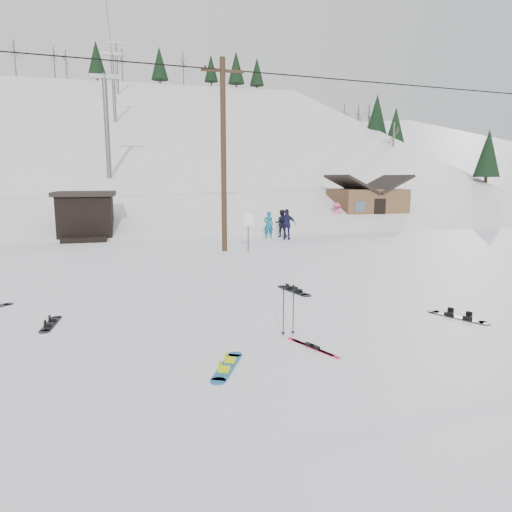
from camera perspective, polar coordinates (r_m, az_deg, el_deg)
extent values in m
plane|color=white|center=(8.80, 0.67, -14.00)|extent=(200.00, 200.00, 0.00)
cube|color=white|center=(64.69, -12.48, -4.37)|extent=(60.00, 85.24, 65.97)
cube|color=white|center=(71.83, 19.60, -2.49)|extent=(45.66, 93.98, 54.59)
cylinder|color=#3A2819|center=(22.17, -4.08, 12.21)|extent=(0.26, 0.26, 9.00)
cube|color=#3A2819|center=(22.68, -4.20, 22.10)|extent=(2.00, 0.12, 0.12)
cylinder|color=black|center=(22.70, -4.21, 22.40)|extent=(0.08, 0.08, 0.12)
cylinder|color=#595B60|center=(22.16, -0.97, 2.91)|extent=(0.07, 0.07, 1.80)
cube|color=white|center=(22.05, -0.95, 4.57)|extent=(0.50, 0.04, 0.60)
cube|color=black|center=(28.99, -20.45, 4.61)|extent=(3.00, 3.00, 2.50)
cube|color=black|center=(28.92, -20.61, 7.31)|extent=(3.40, 3.40, 0.25)
cube|color=black|center=(27.32, -20.66, 2.00)|extent=(2.40, 1.20, 0.30)
cylinder|color=#595B60|center=(37.99, -18.13, 14.89)|extent=(0.36, 0.36, 8.00)
cube|color=#595B60|center=(38.54, -18.45, 20.52)|extent=(2.20, 0.30, 0.30)
cylinder|color=#595B60|center=(58.68, -17.37, 19.35)|extent=(0.36, 0.36, 8.00)
cube|color=#595B60|center=(59.46, -17.57, 22.96)|extent=(2.20, 0.30, 0.30)
cylinder|color=#595B60|center=(79.56, -16.99, 21.48)|extent=(0.36, 0.36, 8.00)
cube|color=#595B60|center=(80.44, -17.14, 24.13)|extent=(2.20, 0.30, 0.30)
cube|color=brown|center=(36.16, 13.63, 6.01)|extent=(5.00, 4.00, 2.70)
cube|color=black|center=(35.48, 11.80, 8.76)|extent=(2.69, 4.40, 1.43)
cube|color=black|center=(36.76, 15.61, 8.64)|extent=(2.69, 4.40, 1.43)
cube|color=black|center=(34.42, 15.21, 5.35)|extent=(0.90, 0.06, 1.90)
cube|color=#1A61AD|center=(8.89, -3.62, -13.68)|extent=(0.80, 1.23, 0.03)
cylinder|color=#1A61AD|center=(9.44, -2.62, -12.23)|extent=(0.28, 0.28, 0.03)
cylinder|color=#1A61AD|center=(8.35, -4.77, -15.32)|extent=(0.28, 0.28, 0.03)
cube|color=#C9D10B|center=(9.07, -3.25, -12.83)|extent=(0.25, 0.23, 0.08)
cube|color=#C9D10B|center=(8.67, -4.02, -13.93)|extent=(0.25, 0.23, 0.08)
cube|color=red|center=(9.84, 7.36, -11.39)|extent=(0.61, 1.27, 0.02)
cube|color=black|center=(9.82, 7.37, -11.19)|extent=(0.16, 0.25, 0.06)
cube|color=red|center=(9.93, 6.78, -11.18)|extent=(0.61, 1.27, 0.02)
cube|color=black|center=(9.91, 6.78, -10.97)|extent=(0.16, 0.25, 0.06)
cylinder|color=black|center=(10.40, 3.44, -6.91)|extent=(0.02, 0.02, 1.13)
cylinder|color=black|center=(10.55, 3.41, -9.56)|extent=(0.08, 0.08, 0.01)
cylinder|color=black|center=(10.25, 3.47, -3.98)|extent=(0.03, 0.03, 0.10)
cylinder|color=black|center=(10.47, 4.68, -6.81)|extent=(0.02, 0.02, 1.13)
cylinder|color=black|center=(10.63, 4.64, -9.44)|extent=(0.08, 0.08, 0.01)
cylinder|color=black|center=(10.33, 4.72, -3.90)|extent=(0.03, 0.03, 0.10)
cube|color=black|center=(12.34, -24.26, -7.77)|extent=(0.36, 1.13, 0.02)
cylinder|color=black|center=(12.85, -23.64, -7.04)|extent=(0.26, 0.26, 0.02)
cylinder|color=black|center=(11.83, -24.94, -8.57)|extent=(0.26, 0.26, 0.02)
cube|color=black|center=(12.51, -24.05, -7.29)|extent=(0.19, 0.15, 0.07)
cube|color=black|center=(12.14, -24.52, -7.84)|extent=(0.19, 0.15, 0.07)
cylinder|color=black|center=(14.77, -28.54, -5.30)|extent=(0.26, 0.26, 0.02)
cube|color=black|center=(12.89, 23.92, -7.01)|extent=(0.86, 1.31, 0.03)
cylinder|color=black|center=(12.65, 26.65, -7.53)|extent=(0.30, 0.30, 0.03)
cylinder|color=black|center=(13.15, 21.30, -6.50)|extent=(0.30, 0.30, 0.03)
cube|color=black|center=(12.78, 24.91, -6.95)|extent=(0.27, 0.24, 0.09)
cube|color=black|center=(12.96, 22.98, -6.59)|extent=(0.27, 0.24, 0.09)
cube|color=black|center=(14.51, 4.75, -4.36)|extent=(0.65, 1.36, 0.03)
cylinder|color=black|center=(15.04, 3.29, -3.84)|extent=(0.30, 0.30, 0.03)
cylinder|color=black|center=(13.99, 6.32, -4.92)|extent=(0.30, 0.30, 0.03)
cube|color=black|center=(14.68, 4.21, -3.96)|extent=(0.25, 0.22, 0.09)
cube|color=black|center=(14.30, 5.30, -4.34)|extent=(0.25, 0.22, 0.09)
imported|color=#0C567C|center=(27.03, 1.57, 3.92)|extent=(0.62, 0.45, 1.59)
imported|color=black|center=(27.69, 3.21, 4.11)|extent=(0.98, 0.88, 1.65)
imported|color=#DC4D6F|center=(33.33, 10.02, 5.05)|extent=(1.17, 0.69, 1.78)
imported|color=#161638|center=(26.44, 3.90, 3.96)|extent=(1.12, 0.77, 1.77)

